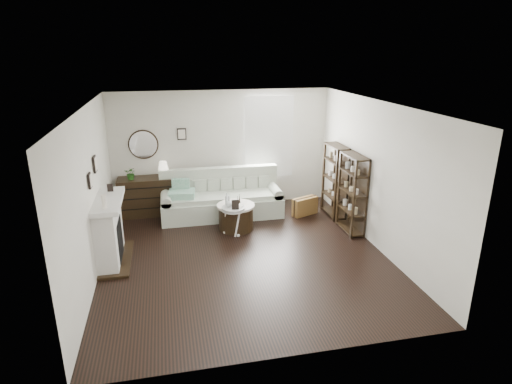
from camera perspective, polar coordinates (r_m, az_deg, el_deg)
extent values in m
plane|color=black|center=(7.85, -1.56, -8.45)|extent=(5.50, 5.50, 0.00)
plane|color=white|center=(7.05, -1.75, 11.49)|extent=(5.50, 5.50, 0.00)
plane|color=beige|center=(9.96, -4.56, 5.68)|extent=(5.00, 0.00, 5.00)
plane|color=beige|center=(4.86, 4.38, -8.73)|extent=(5.00, 0.00, 5.00)
plane|color=beige|center=(7.33, -21.23, -0.34)|extent=(0.00, 5.50, 5.50)
plane|color=beige|center=(8.15, 15.92, 2.06)|extent=(0.00, 5.50, 5.50)
cube|color=white|center=(10.09, 1.67, 7.35)|extent=(1.00, 0.02, 1.80)
cube|color=white|center=(10.03, 1.75, 7.29)|extent=(1.15, 0.02, 1.90)
cylinder|color=silver|center=(9.82, -14.79, 6.13)|extent=(0.60, 0.03, 0.60)
cube|color=black|center=(9.77, -9.88, 7.62)|extent=(0.20, 0.03, 0.26)
cube|color=silver|center=(7.86, -19.02, -5.08)|extent=(0.34, 1.20, 1.10)
cube|color=black|center=(7.92, -18.69, -6.06)|extent=(0.30, 0.65, 0.70)
cube|color=silver|center=(7.65, -19.09, -1.14)|extent=(0.44, 1.35, 0.08)
cube|color=black|center=(8.07, -18.05, -8.46)|extent=(0.50, 1.40, 0.05)
cylinder|color=silver|center=(7.18, -19.59, -1.21)|extent=(0.08, 0.08, 0.22)
cube|color=black|center=(8.00, -18.88, 0.55)|extent=(0.10, 0.03, 0.14)
cube|color=black|center=(7.21, -21.28, 1.43)|extent=(0.03, 0.18, 0.24)
cube|color=black|center=(7.80, -20.69, 3.51)|extent=(0.03, 0.22, 0.28)
cube|color=black|center=(9.57, 10.49, 1.48)|extent=(0.30, 0.80, 1.60)
cylinder|color=#C6B488|center=(9.43, 10.85, -0.60)|extent=(0.08, 0.08, 0.11)
cylinder|color=#C6B488|center=(9.65, 10.28, -0.12)|extent=(0.08, 0.08, 0.11)
cylinder|color=#C6B488|center=(9.87, 9.74, 0.34)|extent=(0.08, 0.08, 0.11)
cylinder|color=#C6B488|center=(9.31, 10.99, 1.73)|extent=(0.08, 0.08, 0.11)
cylinder|color=#C6B488|center=(9.53, 10.42, 2.16)|extent=(0.08, 0.08, 0.11)
cylinder|color=#C6B488|center=(9.75, 9.87, 2.57)|extent=(0.08, 0.08, 0.11)
cylinder|color=#C6B488|center=(9.20, 11.15, 4.11)|extent=(0.08, 0.08, 0.11)
cylinder|color=#C6B488|center=(9.43, 10.56, 4.49)|extent=(0.08, 0.08, 0.11)
cylinder|color=#C6B488|center=(9.65, 10.00, 4.85)|extent=(0.08, 0.08, 0.11)
cube|color=black|center=(8.79, 12.69, -0.23)|extent=(0.30, 0.80, 1.60)
cylinder|color=#C6B488|center=(8.66, 13.11, -2.52)|extent=(0.08, 0.08, 0.11)
cylinder|color=#C6B488|center=(8.87, 12.44, -1.95)|extent=(0.08, 0.08, 0.11)
cylinder|color=#C6B488|center=(9.09, 11.81, -1.41)|extent=(0.08, 0.08, 0.11)
cylinder|color=#C6B488|center=(8.53, 13.31, -0.01)|extent=(0.08, 0.08, 0.11)
cylinder|color=#C6B488|center=(8.74, 12.62, 0.50)|extent=(0.08, 0.08, 0.11)
cylinder|color=#C6B488|center=(8.96, 11.97, 0.99)|extent=(0.08, 0.08, 0.11)
cylinder|color=#C6B488|center=(8.41, 13.51, 2.57)|extent=(0.08, 0.08, 0.11)
cylinder|color=#C6B488|center=(8.63, 12.81, 3.03)|extent=(0.08, 0.08, 0.11)
cylinder|color=#C6B488|center=(8.85, 12.15, 3.46)|extent=(0.08, 0.08, 0.11)
cube|color=#A7B09D|center=(9.56, -4.58, -2.00)|extent=(2.65, 0.92, 0.43)
cube|color=#A7B09D|center=(9.44, -4.60, -0.56)|extent=(2.29, 0.73, 0.10)
cube|color=#A7B09D|center=(9.76, -4.93, 0.97)|extent=(2.65, 0.20, 0.82)
cube|color=#A7B09D|center=(9.47, -11.82, -2.21)|extent=(0.22, 0.87, 0.53)
cube|color=#A7B09D|center=(9.76, 2.43, -1.20)|extent=(0.22, 0.87, 0.53)
cube|color=#217B56|center=(9.32, -9.89, -0.26)|extent=(0.60, 0.52, 0.14)
cube|color=brown|center=(9.67, 6.53, -1.90)|extent=(0.63, 0.41, 0.40)
cube|color=black|center=(9.87, -14.17, -0.53)|extent=(1.28, 0.53, 0.85)
cube|color=black|center=(9.68, -14.12, -2.14)|extent=(1.23, 0.01, 0.02)
cube|color=black|center=(9.60, -14.23, -0.83)|extent=(1.23, 0.01, 0.02)
cube|color=black|center=(9.53, -14.34, 0.50)|extent=(1.23, 0.01, 0.01)
imported|color=#215217|center=(9.68, -16.33, 2.41)|extent=(0.30, 0.27, 0.28)
cylinder|color=black|center=(8.85, -2.69, -3.46)|extent=(0.71, 0.71, 0.49)
cylinder|color=silver|center=(8.76, -2.72, -1.83)|extent=(0.77, 0.77, 0.04)
cylinder|color=white|center=(8.51, -3.03, -2.12)|extent=(0.47, 0.47, 0.03)
cylinder|color=silver|center=(8.53, -3.03, -2.38)|extent=(0.48, 0.48, 0.02)
cylinder|color=silver|center=(8.62, -3.00, -3.93)|extent=(0.04, 0.04, 0.54)
cylinder|color=silver|center=(8.59, -3.91, -1.06)|extent=(0.07, 0.07, 0.29)
cube|color=white|center=(8.53, -2.87, -1.61)|extent=(0.13, 0.05, 0.18)
cube|color=black|center=(8.36, -2.77, -1.70)|extent=(0.15, 0.07, 0.19)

